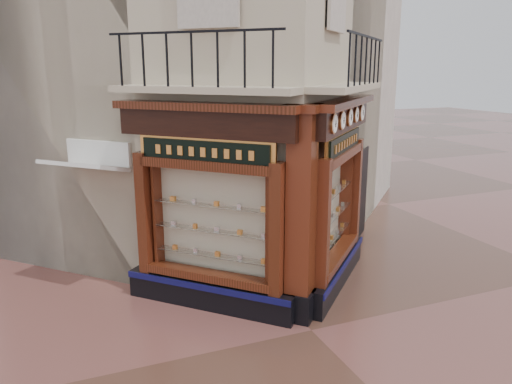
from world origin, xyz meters
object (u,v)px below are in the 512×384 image
corner_pilaster (301,219)px  clock_e (362,113)px  awning (94,289)px  signboard_left (205,152)px  clock_d (356,115)px  clock_a (334,124)px  clock_b (342,120)px  clock_c (350,117)px  signboard_right (344,143)px

corner_pilaster → clock_e: (2.34, 1.73, 1.67)m
awning → signboard_left: signboard_left is taller
awning → clock_d: bearing=-150.0°
corner_pilaster → clock_a: size_ratio=10.98×
clock_b → awning: 6.23m
awning → clock_c: bearing=-155.6°
corner_pilaster → clock_b: (1.04, 0.44, 1.67)m
clock_a → clock_e: (1.73, 1.73, 0.00)m
clock_d → awning: bearing=120.0°
corner_pilaster → clock_b: size_ratio=11.11×
clock_c → corner_pilaster: bearing=165.8°
clock_b → signboard_left: (-2.50, 0.57, -0.52)m
awning → signboard_right: signboard_right is taller
awning → clock_e: bearing=-145.0°
clock_c → signboard_right: clock_c is taller
clock_d → clock_a: bearing=-180.0°
clock_e → signboard_left: clock_e is taller
clock_c → clock_e: 1.19m
clock_c → awning: 6.42m
corner_pilaster → clock_e: 3.36m
awning → corner_pilaster: bearing=-173.5°
clock_e → awning: bearing=125.0°
signboard_left → signboard_right: signboard_left is taller
clock_d → signboard_left: 3.43m
clock_a → clock_b: (0.44, 0.44, 0.00)m
corner_pilaster → signboard_right: (1.46, 1.01, 1.15)m
awning → clock_a: bearing=-169.1°
signboard_left → signboard_right: size_ratio=1.05×
clock_a → clock_c: bearing=0.0°
signboard_right → awning: bearing=115.5°
clock_c → awning: (-4.96, 1.86, -3.62)m
signboard_left → signboard_right: 2.92m
clock_a → awning: bearing=100.9°
corner_pilaster → clock_c: corner_pilaster is taller
clock_c → signboard_right: (-0.04, 0.12, -0.52)m
clock_b → clock_e: clock_e is taller
clock_d → clock_e: size_ratio=0.87×
clock_c → clock_e: size_ratio=0.94×
clock_d → awning: clock_d is taller
clock_b → signboard_right: (0.42, 0.57, -0.52)m
clock_a → clock_d: (1.31, 1.31, -0.00)m
awning → signboard_left: size_ratio=0.79×
clock_a → clock_d: clock_a is taller
clock_a → signboard_left: clock_a is taller
clock_e → clock_d: bearing=-180.0°
clock_a → signboard_right: 1.42m
corner_pilaster → clock_b: bearing=-22.2°
signboard_right → corner_pilaster: bearing=169.8°
corner_pilaster → clock_a: (0.61, 0.00, 1.67)m
clock_a → signboard_right: clock_a is taller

